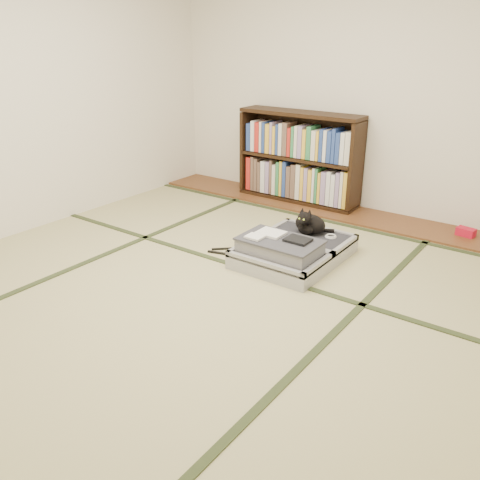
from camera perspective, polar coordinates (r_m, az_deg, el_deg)
The scene contains 10 objects.
floor at distance 3.58m, azimuth -3.96°, elevation -5.26°, with size 4.50×4.50×0.00m, color tan.
wood_strip at distance 5.14m, azimuth 10.42°, elevation 3.29°, with size 4.00×0.50×0.02m, color brown.
red_item at distance 4.79m, azimuth 24.02°, elevation 0.84°, with size 0.15×0.09×0.07m, color red.
room_shell at distance 3.18m, azimuth -4.69°, elevation 18.82°, with size 4.50×4.50×4.50m.
tatami_borders at distance 3.92m, azimuth 0.64°, elevation -2.52°, with size 4.00×4.50×0.01m.
bookcase at distance 5.28m, azimuth 6.63°, elevation 9.01°, with size 1.29×0.29×0.92m.
suitcase at distance 3.93m, azimuth 5.82°, elevation -1.15°, with size 0.67×0.90×0.26m.
cat at distance 4.14m, azimuth 7.76°, elevation 1.82°, with size 0.30×0.30×0.24m.
cable_coil at distance 4.12m, azimuth 10.16°, elevation 0.41°, with size 0.09×0.09×0.02m.
hanger at distance 4.07m, azimuth -0.47°, elevation -1.54°, with size 0.45×0.26×0.01m.
Camera 1 is at (2.06, -2.42, 1.65)m, focal length 38.00 mm.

